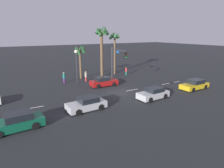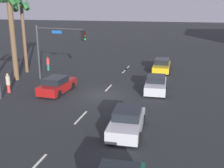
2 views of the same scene
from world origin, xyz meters
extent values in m
plane|color=#232628|center=(0.00, 0.00, 0.00)|extent=(220.00, 220.00, 0.00)
cube|color=silver|center=(-11.31, 0.00, 0.01)|extent=(2.53, 0.14, 0.01)
cube|color=silver|center=(-5.03, 0.00, 0.01)|extent=(2.33, 0.14, 0.01)
cube|color=silver|center=(2.24, 0.00, 0.01)|extent=(2.19, 0.14, 0.01)
cube|color=silver|center=(9.46, 0.00, 0.01)|extent=(2.58, 0.14, 0.01)
cube|color=silver|center=(10.98, 0.00, 0.01)|extent=(2.31, 0.14, 0.01)
cube|color=#B7B7BC|center=(-6.37, -3.51, 0.52)|extent=(4.24, 2.01, 0.71)
cube|color=black|center=(-6.12, -3.49, 1.13)|extent=(2.07, 1.69, 0.53)
cylinder|color=black|center=(-7.62, -4.42, 0.32)|extent=(0.65, 0.25, 0.64)
cylinder|color=black|center=(-7.70, -2.71, 0.32)|extent=(0.65, 0.25, 0.64)
cylinder|color=black|center=(-5.04, -4.31, 0.32)|extent=(0.65, 0.25, 0.64)
cylinder|color=black|center=(-5.12, -2.59, 0.32)|extent=(0.65, 0.25, 0.64)
cube|color=#0F5138|center=(-13.24, -4.49, 0.53)|extent=(4.56, 2.07, 0.73)
cube|color=black|center=(-12.97, -4.47, 1.18)|extent=(2.23, 1.72, 0.56)
cylinder|color=black|center=(-11.81, -5.27, 0.32)|extent=(0.65, 0.26, 0.64)
cylinder|color=black|center=(-11.91, -3.56, 0.32)|extent=(0.65, 0.26, 0.64)
cube|color=#B7B7BC|center=(2.22, -4.37, 0.53)|extent=(4.18, 1.99, 0.73)
cube|color=black|center=(2.46, -4.35, 1.14)|extent=(2.04, 1.67, 0.49)
cylinder|color=black|center=(1.00, -5.27, 0.32)|extent=(0.65, 0.25, 0.64)
cylinder|color=black|center=(0.91, -3.59, 0.32)|extent=(0.65, 0.25, 0.64)
cylinder|color=black|center=(3.53, -5.14, 0.32)|extent=(0.65, 0.25, 0.64)
cylinder|color=black|center=(3.44, -3.46, 0.32)|extent=(0.65, 0.25, 0.64)
cube|color=maroon|center=(-0.16, 4.05, 0.53)|extent=(4.27, 2.03, 0.75)
cube|color=black|center=(-0.41, 4.07, 1.17)|extent=(2.09, 1.69, 0.52)
cylinder|color=black|center=(1.18, 4.82, 0.32)|extent=(0.65, 0.26, 0.64)
cylinder|color=black|center=(1.08, 3.13, 0.32)|extent=(0.65, 0.26, 0.64)
cylinder|color=black|center=(-1.40, 4.97, 0.32)|extent=(0.65, 0.26, 0.64)
cylinder|color=black|center=(-1.50, 3.28, 0.32)|extent=(0.65, 0.26, 0.64)
cube|color=gold|center=(10.35, -4.21, 0.49)|extent=(4.56, 1.91, 0.66)
cube|color=black|center=(10.62, -4.21, 1.11)|extent=(2.20, 1.65, 0.58)
cylinder|color=black|center=(8.96, -5.10, 0.32)|extent=(0.64, 0.23, 0.64)
cylinder|color=black|center=(8.93, -3.37, 0.32)|extent=(0.64, 0.23, 0.64)
cylinder|color=black|center=(11.77, -5.05, 0.32)|extent=(0.64, 0.23, 0.64)
cylinder|color=black|center=(11.74, -3.32, 0.32)|extent=(0.64, 0.23, 0.64)
cylinder|color=#38383D|center=(3.54, 7.80, 2.76)|extent=(0.20, 0.20, 5.52)
cylinder|color=#38383D|center=(3.17, 5.20, 5.27)|extent=(0.85, 5.20, 0.12)
cube|color=black|center=(2.80, 2.61, 4.69)|extent=(0.36, 0.36, 0.95)
sphere|color=#360503|center=(2.78, 2.43, 4.99)|extent=(0.20, 0.20, 0.20)
sphere|color=#392605|center=(2.78, 2.43, 4.69)|extent=(0.20, 0.20, 0.20)
sphere|color=green|center=(2.78, 2.43, 4.39)|extent=(0.20, 0.20, 0.20)
cube|color=#1959B2|center=(3.21, 5.46, 4.95)|extent=(0.19, 1.09, 0.28)
cylinder|color=#2D2D33|center=(-3.06, 7.76, 2.40)|extent=(0.18, 0.18, 4.81)
sphere|color=#F2EACC|center=(-3.06, 7.76, 5.09)|extent=(0.56, 0.56, 0.56)
cylinder|color=#1E7266|center=(7.33, 8.80, 0.34)|extent=(0.37, 0.37, 0.69)
cylinder|color=#BF3833|center=(7.33, 8.80, 1.06)|extent=(0.49, 0.49, 0.75)
sphere|color=brown|center=(7.33, 8.80, 1.54)|extent=(0.20, 0.20, 0.20)
cylinder|color=#59266B|center=(-4.88, 8.92, 0.38)|extent=(0.40, 0.40, 0.76)
cylinder|color=#1E7266|center=(-4.88, 8.92, 1.17)|extent=(0.53, 0.53, 0.83)
sphere|color=tan|center=(-4.88, 8.92, 1.70)|extent=(0.22, 0.22, 0.22)
cylinder|color=#BF3833|center=(-1.39, 8.14, 0.36)|extent=(0.36, 0.36, 0.73)
cylinder|color=#B2A58C|center=(-1.39, 8.14, 1.13)|extent=(0.48, 0.48, 0.80)
sphere|color=tan|center=(-1.39, 8.14, 1.63)|extent=(0.22, 0.22, 0.22)
cylinder|color=brown|center=(-1.33, 10.51, 2.57)|extent=(0.37, 0.37, 5.13)
cone|color=#235628|center=(-0.64, 10.40, 5.32)|extent=(0.74, 1.29, 1.48)
cone|color=#235628|center=(-1.01, 11.34, 5.10)|extent=(1.52, 1.03, 1.81)
cone|color=#235628|center=(-1.87, 11.00, 5.14)|extent=(1.21, 1.25, 1.55)
cone|color=#235628|center=(-1.89, 9.98, 5.05)|extent=(1.19, 1.22, 1.63)
cone|color=#235628|center=(-1.15, 9.75, 5.42)|extent=(1.30, 0.82, 1.63)
cylinder|color=brown|center=(5.93, 10.79, 3.71)|extent=(0.36, 0.36, 7.42)
cone|color=#2D6633|center=(6.56, 10.85, 7.55)|extent=(0.69, 1.38, 1.23)
cone|color=#2D6633|center=(6.06, 11.42, 7.64)|extent=(1.17, 0.77, 1.41)
cone|color=#2D6633|center=(5.44, 11.30, 7.42)|extent=(1.42, 1.39, 1.37)
cone|color=#2D6633|center=(5.38, 10.36, 7.65)|extent=(1.26, 1.39, 1.42)
cone|color=#2D6633|center=(6.18, 10.23, 7.51)|extent=(1.23, 0.96, 1.34)
cylinder|color=brown|center=(2.65, 9.99, 4.11)|extent=(0.52, 0.52, 8.23)
cone|color=#235628|center=(3.37, 10.03, 8.50)|extent=(0.62, 1.19, 1.52)
cone|color=#235628|center=(3.08, 10.71, 8.51)|extent=(1.56, 1.25, 1.65)
cone|color=#235628|center=(2.53, 10.77, 8.41)|extent=(1.55, 0.79, 1.53)
cone|color=#235628|center=(2.08, 10.34, 8.34)|extent=(1.13, 1.38, 1.40)
cone|color=#235628|center=(1.82, 9.59, 8.21)|extent=(1.20, 1.70, 1.78)
cone|color=#235628|center=(2.52, 9.34, 8.19)|extent=(1.40, 0.81, 1.37)
cone|color=#235628|center=(3.13, 9.20, 8.36)|extent=(1.75, 1.36, 1.70)
camera|label=1|loc=(-13.92, -21.52, 7.96)|focal=31.17mm
camera|label=2|loc=(-21.42, -6.50, 7.45)|focal=43.98mm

